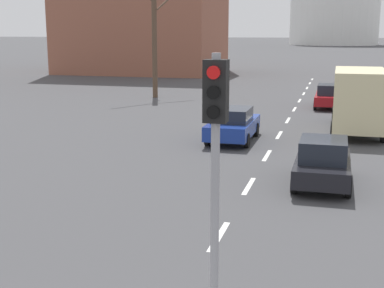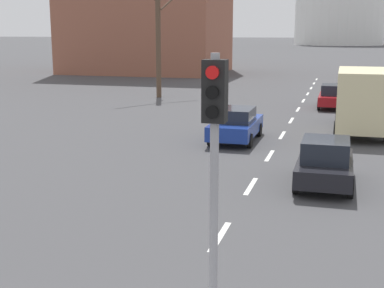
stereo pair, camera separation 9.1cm
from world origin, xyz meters
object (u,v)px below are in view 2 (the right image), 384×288
Objects in this scene: sedan_near_right at (334,96)px; delivery_truck at (362,98)px; traffic_signal_centre_tall at (214,143)px; sedan_mid_centre at (325,162)px; sedan_near_left at (236,124)px.

delivery_truck is (1.48, -8.55, 0.93)m from sedan_near_right.
sedan_near_right is 8.73m from delivery_truck.
sedan_mid_centre is at bearing 81.15° from traffic_signal_centre_tall.
traffic_signal_centre_tall is 1.20× the size of sedan_mid_centre.
sedan_near_right is 18.60m from sedan_mid_centre.
delivery_truck is at bearing 81.81° from traffic_signal_centre_tall.
sedan_near_left is at bearing 123.61° from sedan_mid_centre.
sedan_mid_centre is (1.46, 9.36, -2.45)m from traffic_signal_centre_tall.
delivery_truck is (1.34, 10.04, 0.92)m from sedan_mid_centre.
sedan_near_right is (1.31, 27.95, -2.46)m from traffic_signal_centre_tall.
sedan_mid_centre is 10.17m from delivery_truck.
traffic_signal_centre_tall is 28.09m from sedan_near_right.
delivery_truck reaches higher than sedan_mid_centre.
traffic_signal_centre_tall is at bearing -80.13° from sedan_near_left.
traffic_signal_centre_tall reaches higher than sedan_mid_centre.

